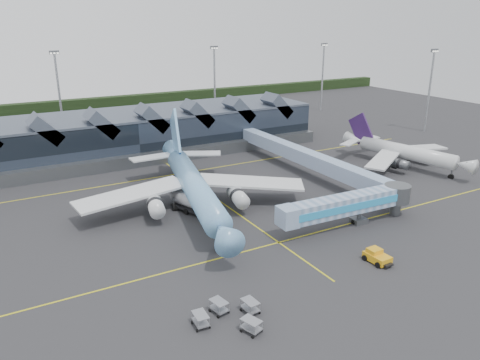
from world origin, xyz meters
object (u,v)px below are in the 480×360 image
regional_jet (402,151)px  pushback_tug (377,257)px  main_airliner (193,184)px  fuel_truck (192,203)px  jet_bridge (355,203)px

regional_jet → pushback_tug: regional_jet is taller
main_airliner → fuel_truck: (-1.08, -1.89, -2.48)m
jet_bridge → pushback_tug: 12.04m
main_airliner → regional_jet: bearing=12.3°
main_airliner → jet_bridge: (18.55, -18.35, -0.72)m
fuel_truck → pushback_tug: size_ratio=2.32×
regional_jet → fuel_truck: size_ratio=3.32×
main_airliner → regional_jet: (48.43, -0.30, -0.94)m
main_airliner → pushback_tug: (13.10, -28.73, -3.45)m
main_airliner → pushback_tug: bearing=-52.9°
main_airliner → fuel_truck: 3.30m
fuel_truck → pushback_tug: bearing=-83.2°
regional_jet → jet_bridge: 34.91m
main_airliner → regional_jet: 48.44m
main_airliner → regional_jet: main_airliner is taller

